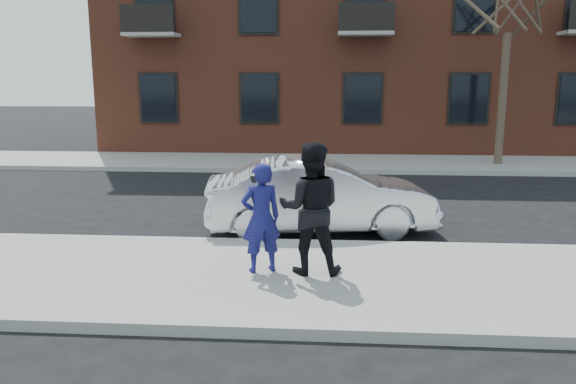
{
  "coord_description": "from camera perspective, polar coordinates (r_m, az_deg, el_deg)",
  "views": [
    {
      "loc": [
        -1.15,
        -7.91,
        2.94
      ],
      "look_at": [
        -1.74,
        0.4,
        1.24
      ],
      "focal_mm": 35.0,
      "sensor_mm": 36.0,
      "label": 1
    }
  ],
  "objects": [
    {
      "name": "near_sidewalk",
      "position": [
        8.26,
        11.97,
        -9.05
      ],
      "size": [
        50.0,
        3.5,
        0.15
      ],
      "primitive_type": "cube",
      "color": "gray",
      "rests_on": "ground"
    },
    {
      "name": "ground",
      "position": [
        8.52,
        11.72,
        -8.94
      ],
      "size": [
        100.0,
        100.0,
        0.0
      ],
      "primitive_type": "plane",
      "color": "black",
      "rests_on": "ground"
    },
    {
      "name": "man_peacoat",
      "position": [
        8.05,
        2.29,
        -1.67
      ],
      "size": [
        0.94,
        0.74,
        1.91
      ],
      "rotation": [
        0.0,
        0.0,
        3.16
      ],
      "color": "black",
      "rests_on": "near_sidewalk"
    },
    {
      "name": "silver_sedan",
      "position": [
        10.78,
        3.31,
        -0.41
      ],
      "size": [
        4.53,
        2.14,
        1.43
      ],
      "primitive_type": "imported",
      "rotation": [
        0.0,
        0.0,
        1.72
      ],
      "color": "silver",
      "rests_on": "ground"
    },
    {
      "name": "man_hoodie",
      "position": [
        8.13,
        -2.75,
        -2.65
      ],
      "size": [
        0.69,
        0.58,
        1.61
      ],
      "rotation": [
        0.0,
        0.0,
        3.54
      ],
      "color": "navy",
      "rests_on": "near_sidewalk"
    },
    {
      "name": "far_sidewalk",
      "position": [
        19.41,
        7.43,
        2.93
      ],
      "size": [
        50.0,
        3.5,
        0.15
      ],
      "primitive_type": "cube",
      "color": "gray",
      "rests_on": "ground"
    },
    {
      "name": "apartment_building",
      "position": [
        26.3,
        11.51,
        18.32
      ],
      "size": [
        24.3,
        10.3,
        12.3
      ],
      "color": "brown",
      "rests_on": "ground"
    },
    {
      "name": "near_curb",
      "position": [
        9.95,
        10.58,
        -5.43
      ],
      "size": [
        50.0,
        0.1,
        0.15
      ],
      "primitive_type": "cube",
      "color": "#999691",
      "rests_on": "ground"
    },
    {
      "name": "far_curb",
      "position": [
        17.63,
        7.76,
        2.06
      ],
      "size": [
        50.0,
        0.1,
        0.15
      ],
      "primitive_type": "cube",
      "color": "#999691",
      "rests_on": "ground"
    }
  ]
}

